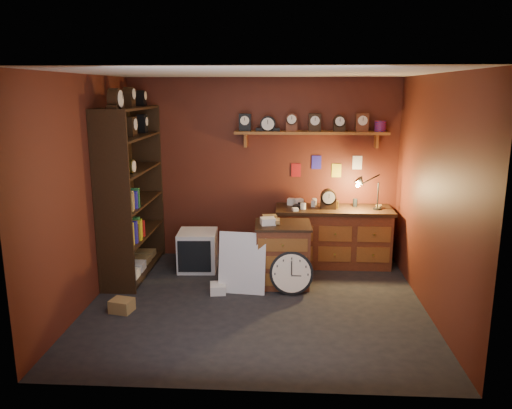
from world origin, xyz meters
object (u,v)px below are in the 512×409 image
object	(u,v)px
workbench	(333,233)
low_cabinet	(283,252)
shelving_unit	(129,185)
big_round_clock	(291,273)

from	to	relation	value
workbench	low_cabinet	distance (m)	1.11
shelving_unit	low_cabinet	xyz separation A→B (m)	(2.11, -0.33, -0.81)
shelving_unit	big_round_clock	xyz separation A→B (m)	(2.22, -0.64, -0.98)
workbench	big_round_clock	distance (m)	1.31
big_round_clock	low_cabinet	bearing A→B (deg)	110.03
workbench	big_round_clock	xyz separation A→B (m)	(-0.62, -1.14, -0.20)
workbench	big_round_clock	bearing A→B (deg)	-118.64
shelving_unit	big_round_clock	distance (m)	2.51
shelving_unit	low_cabinet	bearing A→B (deg)	-8.97
low_cabinet	big_round_clock	size ratio (longest dim) A/B	1.66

